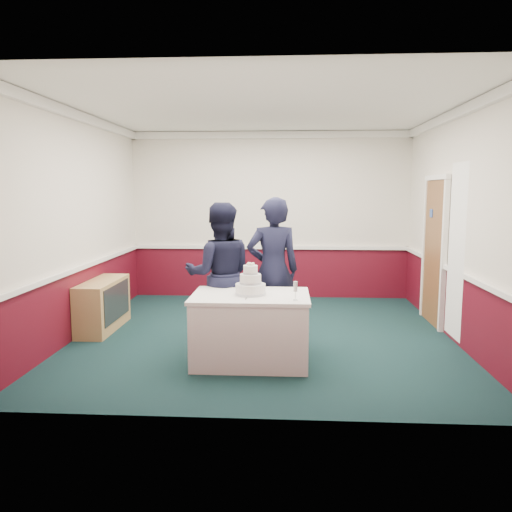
# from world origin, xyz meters

# --- Properties ---
(ground) EXTENTS (5.00, 5.00, 0.00)m
(ground) POSITION_xyz_m (0.00, 0.00, 0.00)
(ground) COLOR #132B2E
(ground) RESTS_ON ground
(room_shell) EXTENTS (5.00, 5.00, 3.00)m
(room_shell) POSITION_xyz_m (0.08, 0.61, 1.97)
(room_shell) COLOR silver
(room_shell) RESTS_ON ground
(sideboard) EXTENTS (0.41, 1.20, 0.70)m
(sideboard) POSITION_xyz_m (-2.28, 0.17, 0.35)
(sideboard) COLOR tan
(sideboard) RESTS_ON ground
(cake_table) EXTENTS (1.32, 0.92, 0.79)m
(cake_table) POSITION_xyz_m (-0.10, -1.06, 0.40)
(cake_table) COLOR white
(cake_table) RESTS_ON ground
(wedding_cake) EXTENTS (0.35, 0.35, 0.36)m
(wedding_cake) POSITION_xyz_m (-0.10, -1.06, 0.90)
(wedding_cake) COLOR white
(wedding_cake) RESTS_ON cake_table
(cake_knife) EXTENTS (0.02, 0.22, 0.00)m
(cake_knife) POSITION_xyz_m (-0.13, -1.26, 0.79)
(cake_knife) COLOR silver
(cake_knife) RESTS_ON cake_table
(champagne_flute) EXTENTS (0.05, 0.05, 0.21)m
(champagne_flute) POSITION_xyz_m (0.40, -1.34, 0.93)
(champagne_flute) COLOR silver
(champagne_flute) RESTS_ON cake_table
(person_man) EXTENTS (0.96, 0.80, 1.81)m
(person_man) POSITION_xyz_m (-0.54, -0.41, 0.90)
(person_man) COLOR black
(person_man) RESTS_ON ground
(person_woman) EXTENTS (0.76, 0.57, 1.87)m
(person_woman) POSITION_xyz_m (0.13, -0.25, 0.94)
(person_woman) COLOR black
(person_woman) RESTS_ON ground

